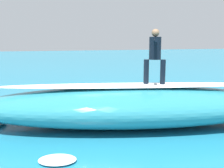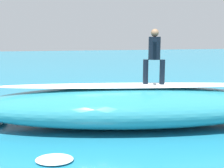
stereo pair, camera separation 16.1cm
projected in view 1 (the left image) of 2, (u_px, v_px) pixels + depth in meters
ground_plane at (102, 109)px, 9.99m from camera, size 120.00×120.00×0.00m
wave_crest at (131, 106)px, 8.00m from camera, size 9.79×4.95×1.19m
wave_foam_lip at (131, 85)px, 7.89m from camera, size 7.98×2.96×0.08m
surfboard_riding at (154, 85)px, 7.94m from camera, size 2.08×1.34×0.08m
surfer_riding at (155, 52)px, 7.78m from camera, size 0.77×1.42×1.62m
surfboard_paddling at (80, 105)px, 10.53m from camera, size 2.44×1.03×0.08m
surfer_paddling at (83, 101)px, 10.52m from camera, size 1.59×0.58×0.29m
foam_patch_mid at (57, 160)px, 5.62m from camera, size 0.95×0.79×0.10m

